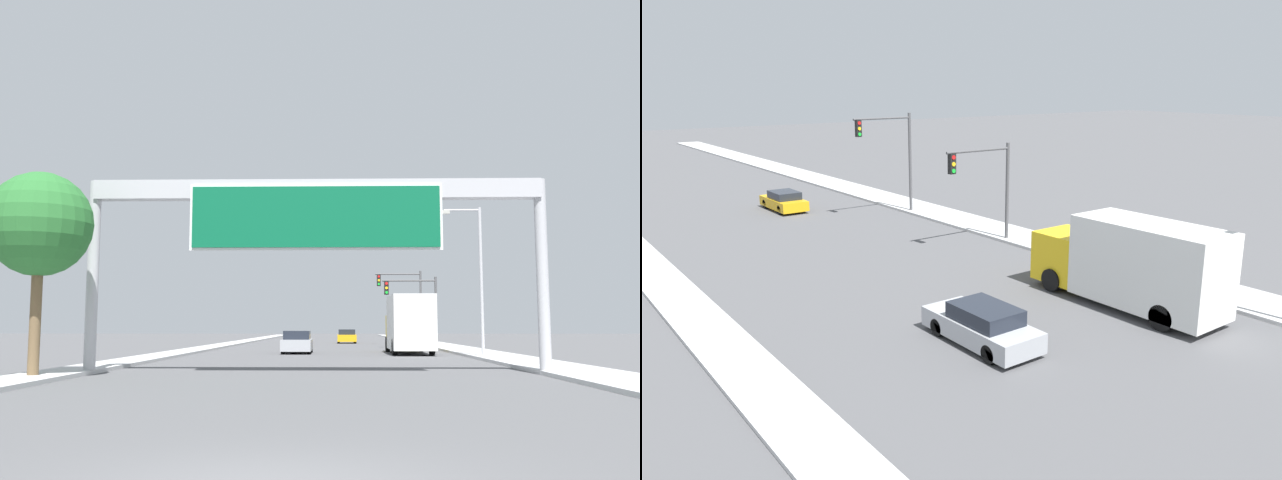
# 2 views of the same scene
# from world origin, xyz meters

# --- Properties ---
(sidewalk_right) EXTENTS (3.00, 120.00, 0.15)m
(sidewalk_right) POSITION_xyz_m (9.50, 60.00, 0.07)
(sidewalk_right) COLOR #B9B9B9
(sidewalk_right) RESTS_ON ground
(car_far_center) EXTENTS (1.86, 4.44, 1.37)m
(car_far_center) POSITION_xyz_m (1.75, 63.96, 0.65)
(car_far_center) COLOR gold
(car_far_center) RESTS_ON ground
(car_near_left) EXTENTS (1.85, 4.62, 1.42)m
(car_near_left) POSITION_xyz_m (-1.75, 37.63, 0.67)
(car_near_left) COLOR #A5A8AD
(car_near_left) RESTS_ON ground
(truck_box_primary) EXTENTS (2.48, 8.36, 3.57)m
(truck_box_primary) POSITION_xyz_m (5.25, 36.85, 1.80)
(truck_box_primary) COLOR yellow
(truck_box_primary) RESTS_ON ground
(traffic_light_near_intersection) EXTENTS (4.28, 0.32, 5.54)m
(traffic_light_near_intersection) POSITION_xyz_m (7.07, 48.00, 3.76)
(traffic_light_near_intersection) COLOR #4C4C4F
(traffic_light_near_intersection) RESTS_ON ground
(traffic_light_mid_block) EXTENTS (4.28, 0.32, 6.77)m
(traffic_light_mid_block) POSITION_xyz_m (7.22, 58.00, 4.53)
(traffic_light_mid_block) COLOR #4C4C4F
(traffic_light_mid_block) RESTS_ON ground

